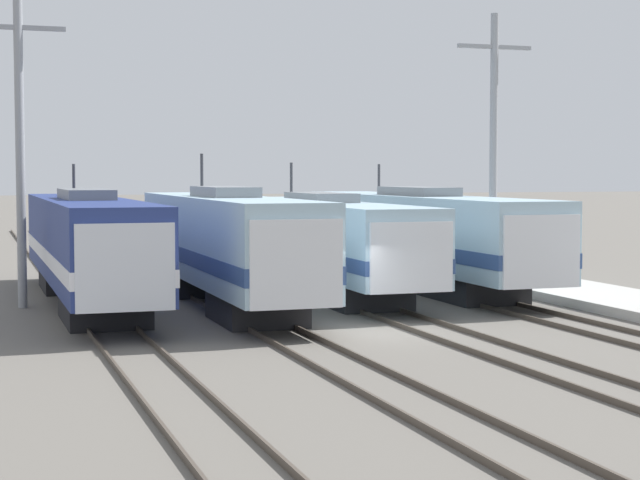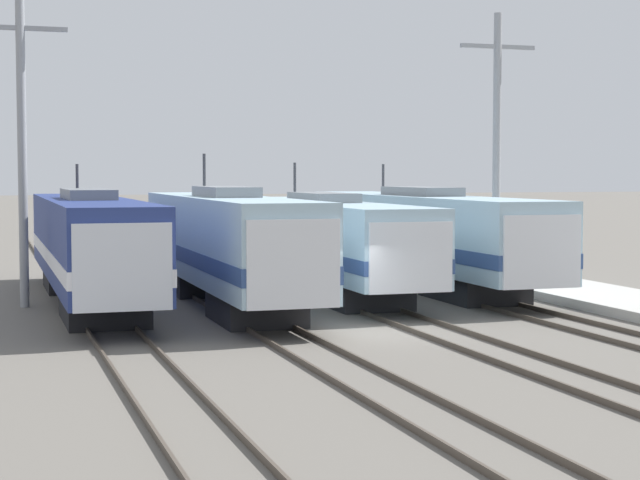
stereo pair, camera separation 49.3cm
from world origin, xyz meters
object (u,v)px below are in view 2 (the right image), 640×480
object	(u,v)px
locomotive_center_right	(328,242)
locomotive_far_left	(90,246)
catenary_tower_right	(497,145)
catenary_tower_left	(22,141)
locomotive_center_left	(230,246)
locomotive_far_right	(427,236)

from	to	relation	value
locomotive_center_right	locomotive_far_left	bearing A→B (deg)	-175.02
catenary_tower_right	locomotive_far_left	bearing A→B (deg)	-179.38
catenary_tower_left	locomotive_center_left	bearing A→B (deg)	-19.60
locomotive_center_right	catenary_tower_left	bearing A→B (deg)	-176.88
catenary_tower_left	locomotive_far_left	bearing A→B (deg)	-4.44
locomotive_center_right	locomotive_far_right	bearing A→B (deg)	11.70
locomotive_far_left	locomotive_far_right	xyz separation A→B (m)	(13.62, 1.73, -0.00)
locomotive_center_right	catenary_tower_left	size ratio (longest dim) A/B	1.65
locomotive_center_right	catenary_tower_left	distance (m)	11.94
locomotive_far_right	locomotive_far_left	bearing A→B (deg)	-172.76
locomotive_far_left	locomotive_center_right	bearing A→B (deg)	4.98
locomotive_center_left	catenary_tower_left	distance (m)	8.05
locomotive_far_left	locomotive_center_right	xyz separation A→B (m)	(9.08, 0.79, -0.09)
locomotive_center_right	locomotive_far_right	world-z (taller)	locomotive_center_right
locomotive_center_right	locomotive_far_right	xyz separation A→B (m)	(4.54, 0.94, 0.09)
locomotive_far_right	locomotive_center_right	bearing A→B (deg)	-168.30
catenary_tower_right	locomotive_center_right	bearing A→B (deg)	174.86
locomotive_center_left	locomotive_far_right	world-z (taller)	locomotive_center_left
locomotive_far_left	locomotive_center_left	world-z (taller)	locomotive_center_left
catenary_tower_left	locomotive_center_right	bearing A→B (deg)	3.12
locomotive_center_left	locomotive_center_right	xyz separation A→B (m)	(4.54, 3.03, -0.14)
locomotive_far_left	catenary_tower_right	xyz separation A→B (m)	(15.94, 0.17, 3.66)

